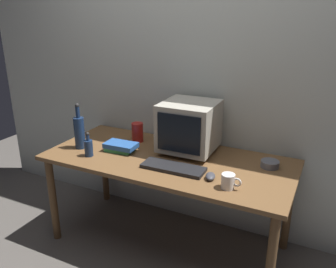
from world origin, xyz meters
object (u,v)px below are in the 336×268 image
at_px(keyboard, 173,168).
at_px(cd_spindle, 270,164).
at_px(crt_monitor, 189,127).
at_px(computer_mouse, 210,176).
at_px(book_stack, 120,147).
at_px(metal_canister, 137,132).
at_px(bottle_short, 89,147).
at_px(mug, 229,181).
at_px(bottle_tall, 79,131).

xyz_separation_m(keyboard, cd_spindle, (0.56, 0.31, 0.01)).
distance_m(crt_monitor, computer_mouse, 0.48).
bearing_deg(book_stack, metal_canister, 86.88).
bearing_deg(cd_spindle, bottle_short, -162.37).
relative_size(book_stack, mug, 1.99).
height_order(keyboard, cd_spindle, cd_spindle).
distance_m(keyboard, computer_mouse, 0.26).
relative_size(crt_monitor, bottle_short, 2.20).
relative_size(bottle_tall, book_stack, 1.45).
distance_m(computer_mouse, bottle_tall, 1.06).
xyz_separation_m(book_stack, metal_canister, (0.01, 0.22, 0.04)).
height_order(computer_mouse, bottle_short, bottle_short).
height_order(computer_mouse, bottle_tall, bottle_tall).
distance_m(computer_mouse, bottle_short, 0.90).
relative_size(crt_monitor, keyboard, 0.94).
height_order(bottle_tall, book_stack, bottle_tall).
distance_m(bottle_tall, bottle_short, 0.19).
distance_m(crt_monitor, bottle_tall, 0.82).
bearing_deg(computer_mouse, bottle_tall, 162.29).
xyz_separation_m(bottle_short, book_stack, (0.15, 0.18, -0.03)).
bearing_deg(crt_monitor, book_stack, -154.94).
bearing_deg(bottle_tall, bottle_short, -31.74).
height_order(keyboard, mug, mug).
bearing_deg(crt_monitor, computer_mouse, -49.74).
bearing_deg(mug, keyboard, 167.73).
bearing_deg(metal_canister, crt_monitor, -1.58).
relative_size(computer_mouse, mug, 0.83).
distance_m(computer_mouse, book_stack, 0.76).
height_order(crt_monitor, computer_mouse, crt_monitor).
bearing_deg(metal_canister, computer_mouse, -25.90).
bearing_deg(bottle_tall, mug, -5.57).
height_order(crt_monitor, mug, crt_monitor).
height_order(bottle_short, cd_spindle, bottle_short).
xyz_separation_m(bottle_tall, book_stack, (0.30, 0.08, -0.10)).
height_order(bottle_tall, cd_spindle, bottle_tall).
distance_m(crt_monitor, keyboard, 0.37).
xyz_separation_m(book_stack, mug, (0.88, -0.20, 0.01)).
height_order(book_stack, mug, mug).
height_order(crt_monitor, bottle_short, crt_monitor).
bearing_deg(cd_spindle, computer_mouse, -131.57).
relative_size(bottle_tall, metal_canister, 2.31).
xyz_separation_m(book_stack, cd_spindle, (1.04, 0.20, -0.01)).
distance_m(keyboard, bottle_short, 0.64).
relative_size(keyboard, computer_mouse, 4.20).
bearing_deg(crt_monitor, mug, -43.88).
bearing_deg(book_stack, mug, -12.63).
bearing_deg(mug, bottle_short, 178.85).
xyz_separation_m(bottle_tall, cd_spindle, (1.35, 0.28, -0.11)).
relative_size(computer_mouse, book_stack, 0.42).
distance_m(keyboard, bottle_tall, 0.79).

